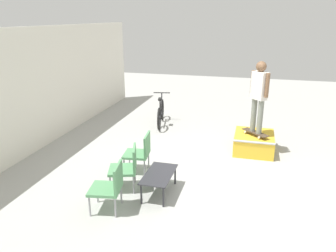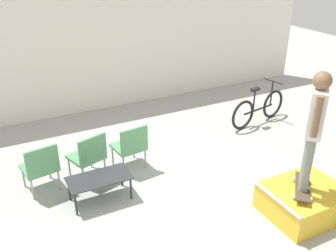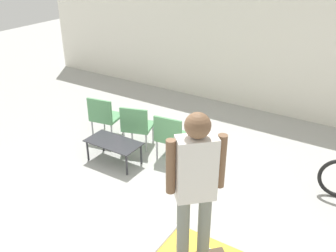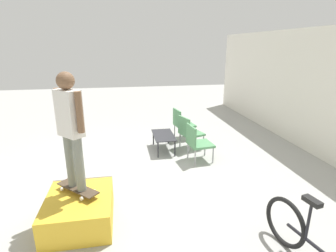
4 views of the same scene
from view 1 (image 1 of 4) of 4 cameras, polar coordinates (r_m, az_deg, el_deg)
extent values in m
plane|color=#A8A8A3|center=(7.18, 8.87, -8.31)|extent=(24.00, 24.00, 0.00)
cube|color=white|center=(8.40, -23.65, 5.20)|extent=(12.00, 0.06, 3.00)
cube|color=gold|center=(8.48, 14.70, -2.79)|extent=(1.13, 0.95, 0.44)
cylinder|color=#B7B7BC|center=(7.87, 14.76, -2.77)|extent=(0.05, 0.95, 0.05)
cube|color=#473828|center=(8.28, 14.97, -1.09)|extent=(0.67, 0.68, 0.02)
cylinder|color=white|center=(8.36, 13.27, -1.00)|extent=(0.06, 0.06, 0.05)
cylinder|color=white|center=(8.52, 14.39, -0.73)|extent=(0.06, 0.06, 0.05)
cylinder|color=white|center=(8.06, 15.54, -1.94)|extent=(0.06, 0.06, 0.05)
cylinder|color=white|center=(8.22, 16.66, -1.64)|extent=(0.06, 0.06, 0.05)
cylinder|color=gray|center=(8.08, 15.74, 1.50)|extent=(0.13, 0.13, 0.82)
cylinder|color=gray|center=(8.23, 14.69, 1.90)|extent=(0.13, 0.13, 0.82)
cube|color=silver|center=(7.98, 15.66, 6.78)|extent=(0.41, 0.41, 0.65)
cylinder|color=brown|center=(7.80, 16.90, 6.78)|extent=(0.09, 0.09, 0.55)
cylinder|color=brown|center=(8.14, 14.52, 7.45)|extent=(0.09, 0.09, 0.55)
sphere|color=brown|center=(7.90, 15.94, 9.94)|extent=(0.24, 0.24, 0.24)
cube|color=#2D2D33|center=(6.22, -1.57, -8.37)|extent=(0.98, 0.51, 0.02)
cylinder|color=#2D2D33|center=(5.90, -0.82, -12.27)|extent=(0.04, 0.04, 0.40)
cylinder|color=#2D2D33|center=(6.64, 1.25, -8.50)|extent=(0.04, 0.04, 0.40)
cylinder|color=#2D2D33|center=(6.01, -4.68, -11.71)|extent=(0.04, 0.04, 0.40)
cylinder|color=#2D2D33|center=(6.74, -2.18, -8.09)|extent=(0.04, 0.04, 0.40)
cylinder|color=#99999E|center=(6.17, -12.22, -11.33)|extent=(0.03, 0.03, 0.38)
cylinder|color=#99999E|center=(5.81, -13.49, -13.45)|extent=(0.03, 0.03, 0.38)
cylinder|color=#99999E|center=(6.06, -8.16, -11.65)|extent=(0.03, 0.03, 0.38)
cylinder|color=#99999E|center=(5.70, -9.16, -13.85)|extent=(0.03, 0.03, 0.38)
cube|color=#569360|center=(5.82, -10.89, -10.74)|extent=(0.60, 0.60, 0.05)
cube|color=#569360|center=(5.65, -8.67, -8.76)|extent=(0.52, 0.13, 0.44)
cylinder|color=#99999E|center=(6.76, -9.56, -8.35)|extent=(0.03, 0.03, 0.38)
cylinder|color=#99999E|center=(6.37, -10.01, -10.14)|extent=(0.03, 0.03, 0.38)
cylinder|color=#99999E|center=(6.72, -5.80, -8.35)|extent=(0.03, 0.03, 0.38)
cylinder|color=#99999E|center=(6.33, -5.99, -10.15)|extent=(0.03, 0.03, 0.38)
cube|color=#569360|center=(6.45, -7.92, -7.55)|extent=(0.65, 0.65, 0.05)
cube|color=#569360|center=(6.32, -5.85, -5.54)|extent=(0.51, 0.20, 0.44)
cylinder|color=#99999E|center=(7.43, -6.74, -5.64)|extent=(0.03, 0.03, 0.38)
cylinder|color=#99999E|center=(7.05, -7.64, -7.09)|extent=(0.03, 0.03, 0.38)
cylinder|color=#99999E|center=(7.34, -3.40, -5.87)|extent=(0.03, 0.03, 0.38)
cylinder|color=#99999E|center=(6.95, -4.11, -7.35)|extent=(0.03, 0.03, 0.38)
cube|color=#569360|center=(7.10, -5.53, -4.91)|extent=(0.58, 0.58, 0.05)
cube|color=#569360|center=(6.95, -3.66, -3.18)|extent=(0.52, 0.10, 0.44)
torus|color=black|center=(10.68, -1.03, 2.90)|extent=(0.67, 0.19, 0.67)
torus|color=black|center=(9.70, -1.56, 1.26)|extent=(0.67, 0.19, 0.67)
cylinder|color=black|center=(10.19, -1.28, 2.12)|extent=(0.92, 0.22, 0.04)
cylinder|color=black|center=(9.94, -1.39, 3.17)|extent=(0.04, 0.04, 0.49)
cube|color=black|center=(9.87, -1.40, 4.70)|extent=(0.23, 0.14, 0.06)
cylinder|color=black|center=(10.50, -1.09, 4.27)|extent=(0.04, 0.04, 0.58)
cylinder|color=black|center=(10.44, -1.10, 5.81)|extent=(0.13, 0.52, 0.03)
camera|label=2|loc=(5.22, 56.33, 15.65)|focal=40.00mm
camera|label=3|loc=(9.56, 33.31, 17.94)|focal=40.00mm
camera|label=4|loc=(11.53, 12.37, 14.95)|focal=28.00mm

